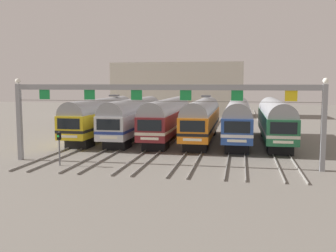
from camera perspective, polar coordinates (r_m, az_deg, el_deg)
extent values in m
plane|color=slate|center=(45.27, 2.38, -2.15)|extent=(160.00, 160.00, 0.00)
cube|color=gray|center=(63.97, -4.94, 0.37)|extent=(0.07, 70.00, 0.15)
cube|color=gray|center=(63.60, -3.69, 0.34)|extent=(0.07, 70.00, 0.15)
cube|color=gray|center=(63.03, -1.46, 0.30)|extent=(0.07, 70.00, 0.15)
cube|color=gray|center=(62.75, -0.17, 0.28)|extent=(0.07, 70.00, 0.15)
cube|color=gray|center=(62.34, 2.12, 0.23)|extent=(0.07, 70.00, 0.15)
cube|color=gray|center=(62.15, 3.43, 0.21)|extent=(0.07, 70.00, 0.15)
cube|color=gray|center=(61.89, 5.76, 0.16)|extent=(0.07, 70.00, 0.15)
cube|color=gray|center=(61.79, 7.08, 0.13)|extent=(0.07, 70.00, 0.15)
cube|color=gray|center=(61.70, 9.43, 0.09)|extent=(0.07, 70.00, 0.15)
cube|color=gray|center=(61.69, 10.77, 0.06)|extent=(0.07, 70.00, 0.15)
cube|color=gray|center=(61.76, 13.12, 0.02)|extent=(0.07, 70.00, 0.15)
cube|color=gray|center=(61.85, 14.45, -0.01)|extent=(0.07, 70.00, 0.15)
cube|color=gold|center=(47.41, -9.57, 0.85)|extent=(2.85, 18.00, 2.35)
cube|color=black|center=(47.44, -9.57, 0.43)|extent=(2.88, 18.02, 0.28)
cylinder|color=gray|center=(47.32, -9.60, 2.27)|extent=(2.74, 17.64, 2.74)
cube|color=black|center=(39.05, -14.11, 0.30)|extent=(2.28, 0.06, 1.03)
cube|color=silver|center=(39.20, -14.06, -1.48)|extent=(1.71, 0.05, 0.24)
cube|color=black|center=(41.79, -12.48, -2.28)|extent=(2.28, 2.60, 1.05)
cube|color=black|center=(53.52, -7.24, -0.33)|extent=(2.28, 2.60, 1.05)
cube|color=#4C4C51|center=(52.00, -7.73, 4.36)|extent=(1.10, 1.10, 0.20)
cube|color=silver|center=(46.20, -4.94, 0.78)|extent=(2.85, 18.00, 2.35)
cube|color=navy|center=(46.24, -4.94, 0.34)|extent=(2.88, 18.02, 0.28)
cylinder|color=gray|center=(46.11, -4.95, 2.23)|extent=(2.74, 17.64, 2.74)
cube|color=black|center=(37.58, -8.59, 0.19)|extent=(2.28, 0.06, 1.03)
cube|color=silver|center=(37.73, -8.56, -1.65)|extent=(1.71, 0.05, 0.24)
cube|color=black|center=(40.42, -7.29, -2.46)|extent=(2.28, 2.60, 1.05)
cube|color=black|center=(52.45, -3.10, -0.42)|extent=(2.28, 2.60, 1.05)
cube|color=maroon|center=(45.32, -0.09, 0.70)|extent=(2.85, 18.00, 2.35)
cube|color=beige|center=(45.35, -0.09, 0.25)|extent=(2.88, 18.02, 0.28)
cylinder|color=gray|center=(45.22, -0.09, 2.18)|extent=(2.74, 17.64, 2.74)
cube|color=black|center=(36.48, -2.68, 0.08)|extent=(2.28, 0.06, 1.03)
cube|color=silver|center=(36.64, -2.67, -1.82)|extent=(1.71, 0.05, 0.24)
cube|color=black|center=(39.40, -1.77, -2.64)|extent=(2.28, 2.60, 1.05)
cube|color=black|center=(51.67, 1.19, -0.51)|extent=(2.28, 2.60, 1.05)
cube|color=orange|center=(44.76, 4.91, 0.60)|extent=(2.85, 18.00, 2.35)
cube|color=black|center=(44.80, 4.91, 0.15)|extent=(2.88, 18.02, 0.28)
cylinder|color=gray|center=(44.66, 4.93, 2.10)|extent=(2.74, 17.64, 2.74)
cube|color=black|center=(35.80, 3.52, -0.05)|extent=(2.28, 0.06, 1.03)
cube|color=silver|center=(35.95, 3.51, -1.98)|extent=(1.71, 0.05, 0.24)
cube|color=black|center=(38.76, 3.98, -2.80)|extent=(2.28, 2.60, 1.05)
cube|color=black|center=(51.19, 5.58, -0.61)|extent=(2.28, 2.60, 1.05)
cube|color=#4C4C51|center=(49.59, 5.51, 4.30)|extent=(1.10, 1.10, 0.20)
cube|color=#284C9E|center=(44.56, 10.00, 0.50)|extent=(2.85, 18.00, 2.35)
cube|color=white|center=(44.60, 9.99, 0.05)|extent=(2.88, 18.02, 0.28)
cylinder|color=gray|center=(44.46, 10.03, 2.01)|extent=(2.74, 17.64, 2.74)
cube|color=black|center=(35.54, 9.89, -0.18)|extent=(2.28, 0.06, 1.03)
cube|color=silver|center=(35.70, 9.85, -2.13)|extent=(1.71, 0.05, 0.24)
cube|color=black|center=(38.53, 9.87, -2.94)|extent=(2.28, 2.60, 1.05)
cube|color=black|center=(51.01, 10.03, -0.70)|extent=(2.28, 2.60, 1.05)
cube|color=#4C4C51|center=(49.41, 10.11, 4.23)|extent=(1.10, 1.10, 0.20)
cube|color=#236B42|center=(44.71, 15.10, 0.40)|extent=(2.85, 18.00, 2.35)
cube|color=silver|center=(44.75, 15.08, -0.05)|extent=(2.88, 18.02, 0.28)
cylinder|color=gray|center=(44.61, 15.14, 1.90)|extent=(2.74, 17.64, 2.74)
cube|color=black|center=(35.73, 16.27, -0.30)|extent=(2.28, 0.06, 1.03)
cube|color=silver|center=(35.88, 16.21, -2.24)|extent=(1.71, 0.05, 0.24)
cube|color=black|center=(38.70, 15.77, -3.04)|extent=(2.28, 2.60, 1.05)
cube|color=black|center=(51.14, 14.48, -0.78)|extent=(2.28, 2.60, 1.05)
cube|color=gray|center=(36.17, -20.54, 0.51)|extent=(0.36, 0.36, 6.50)
cube|color=gray|center=(31.61, 21.44, -0.30)|extent=(0.36, 0.36, 6.50)
cube|color=gray|center=(31.47, -1.04, 5.58)|extent=(24.66, 0.32, 0.44)
cube|color=#198C3F|center=(34.85, -17.30, 4.35)|extent=(0.90, 0.08, 0.80)
cube|color=#198C3F|center=(33.19, -11.20, 4.43)|extent=(0.90, 0.08, 0.80)
cube|color=#198C3F|center=(31.94, -4.54, 4.46)|extent=(0.90, 0.08, 0.80)
cube|color=#198C3F|center=(31.15, 2.56, 4.43)|extent=(0.90, 0.08, 0.80)
cube|color=#198C3F|center=(30.86, 9.90, 4.33)|extent=(0.90, 0.08, 0.80)
cube|color=yellow|center=(31.07, 17.26, 4.15)|extent=(0.90, 0.08, 0.80)
sphere|color=white|center=(36.01, -20.76, 6.06)|extent=(0.44, 0.44, 0.44)
sphere|color=white|center=(31.43, 21.70, 6.05)|extent=(0.44, 0.44, 0.44)
cylinder|color=#3F382D|center=(31.51, -1.03, 3.58)|extent=(24.66, 0.03, 0.03)
cylinder|color=#59595E|center=(32.88, -15.33, -3.16)|extent=(0.12, 0.12, 2.74)
cube|color=black|center=(32.73, -15.38, -1.40)|extent=(0.28, 0.24, 0.60)
sphere|color=green|center=(32.61, -15.49, -1.43)|extent=(0.18, 0.18, 0.18)
cube|color=beige|center=(80.67, 1.54, 5.28)|extent=(25.68, 10.00, 10.48)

